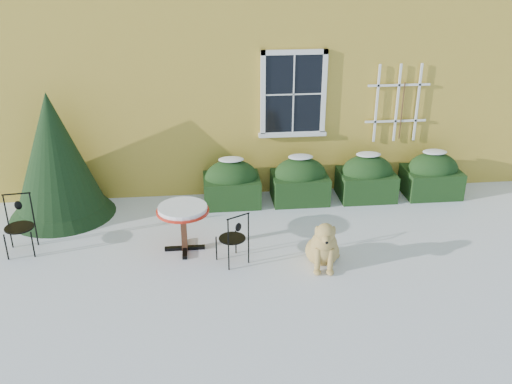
{
  "coord_description": "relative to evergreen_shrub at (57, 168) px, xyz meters",
  "views": [
    {
      "loc": [
        -0.86,
        -7.28,
        4.63
      ],
      "look_at": [
        0.0,
        1.0,
        0.9
      ],
      "focal_mm": 40.0,
      "sensor_mm": 36.0,
      "label": 1
    }
  ],
  "objects": [
    {
      "name": "patio_chair_near",
      "position": [
        2.98,
        -2.02,
        -0.48
      ],
      "size": [
        0.52,
        0.52,
        0.87
      ],
      "rotation": [
        0.0,
        0.0,
        3.64
      ],
      "color": "black",
      "rests_on": "ground"
    },
    {
      "name": "bistro_table",
      "position": [
        2.22,
        -1.54,
        -0.27
      ],
      "size": [
        0.83,
        0.83,
        0.77
      ],
      "rotation": [
        0.0,
        0.0,
        0.38
      ],
      "color": "black",
      "rests_on": "ground"
    },
    {
      "name": "hedge_row",
      "position": [
        5.05,
        0.17,
        -0.51
      ],
      "size": [
        4.95,
        0.8,
        0.91
      ],
      "color": "black",
      "rests_on": "ground"
    },
    {
      "name": "dog",
      "position": [
        4.33,
        -2.26,
        -0.58
      ],
      "size": [
        0.6,
        0.91,
        0.84
      ],
      "rotation": [
        0.0,
        0.0,
        -0.13
      ],
      "color": "tan",
      "rests_on": "ground"
    },
    {
      "name": "house",
      "position": [
        3.4,
        4.61,
        2.3
      ],
      "size": [
        12.4,
        8.4,
        6.4
      ],
      "color": "gold",
      "rests_on": "ground"
    },
    {
      "name": "evergreen_shrub",
      "position": [
        0.0,
        0.0,
        0.0
      ],
      "size": [
        1.88,
        1.88,
        2.27
      ],
      "rotation": [
        0.0,
        0.0,
        -0.39
      ],
      "color": "black",
      "rests_on": "ground"
    },
    {
      "name": "patio_chair_far",
      "position": [
        -0.36,
        -1.31,
        -0.44
      ],
      "size": [
        0.47,
        0.46,
        0.95
      ],
      "rotation": [
        0.0,
        0.0,
        0.1
      ],
      "color": "black",
      "rests_on": "ground"
    },
    {
      "name": "ground",
      "position": [
        3.4,
        -2.38,
        -0.91
      ],
      "size": [
        80.0,
        80.0,
        0.0
      ],
      "primitive_type": "plane",
      "color": "white",
      "rests_on": "ground"
    }
  ]
}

